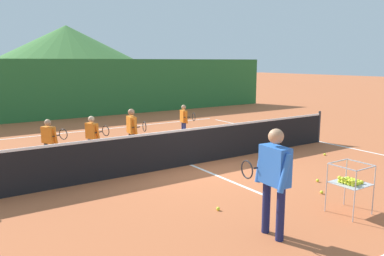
{
  "coord_description": "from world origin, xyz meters",
  "views": [
    {
      "loc": [
        -5.24,
        -8.01,
        2.68
      ],
      "look_at": [
        -0.08,
        -0.19,
        1.02
      ],
      "focal_mm": 35.3,
      "sensor_mm": 36.0,
      "label": 1
    }
  ],
  "objects": [
    {
      "name": "tennis_ball_0",
      "position": [
        3.77,
        -1.3,
        0.03
      ],
      "size": [
        0.07,
        0.07,
        0.07
      ],
      "primitive_type": "sphere",
      "color": "yellow",
      "rests_on": "ground"
    },
    {
      "name": "tennis_ball_7",
      "position": [
        1.61,
        -2.76,
        0.03
      ],
      "size": [
        0.07,
        0.07,
        0.07
      ],
      "primitive_type": "sphere",
      "color": "yellow",
      "rests_on": "ground"
    },
    {
      "name": "student_3",
      "position": [
        1.66,
        2.95,
        0.72
      ],
      "size": [
        0.41,
        0.65,
        1.19
      ],
      "color": "navy",
      "rests_on": "ground"
    },
    {
      "name": "tennis_ball_6",
      "position": [
        2.14,
        -0.61,
        0.03
      ],
      "size": [
        0.07,
        0.07,
        0.07
      ],
      "primitive_type": "sphere",
      "color": "yellow",
      "rests_on": "ground"
    },
    {
      "name": "student_2",
      "position": [
        -0.88,
        1.68,
        0.82
      ],
      "size": [
        0.42,
        0.68,
        1.37
      ],
      "color": "black",
      "rests_on": "ground"
    },
    {
      "name": "instructor",
      "position": [
        -1.19,
        -4.12,
        1.02
      ],
      "size": [
        0.43,
        0.79,
        1.7
      ],
      "color": "#191E4C",
      "rests_on": "ground"
    },
    {
      "name": "windscreen_fence",
      "position": [
        0.0,
        9.95,
        1.39
      ],
      "size": [
        23.02,
        0.08,
        2.79
      ],
      "primitive_type": "cube",
      "color": "#286B33",
      "rests_on": "ground"
    },
    {
      "name": "ground_plane",
      "position": [
        0.0,
        0.0,
        0.0
      ],
      "size": [
        120.0,
        120.0,
        0.0
      ],
      "primitive_type": "plane",
      "color": "#BC6038"
    },
    {
      "name": "line_baseline_far",
      "position": [
        0.0,
        6.32,
        0.0
      ],
      "size": [
        10.46,
        0.08,
        0.01
      ],
      "primitive_type": "cube",
      "color": "white",
      "rests_on": "ground"
    },
    {
      "name": "ball_cart",
      "position": [
        0.6,
        -4.22,
        0.59
      ],
      "size": [
        0.58,
        0.58,
        0.9
      ],
      "color": "#B7B7BC",
      "rests_on": "ground"
    },
    {
      "name": "tennis_net",
      "position": [
        0.0,
        0.0,
        0.5
      ],
      "size": [
        10.32,
        0.08,
        1.05
      ],
      "color": "#333338",
      "rests_on": "ground"
    },
    {
      "name": "student_1",
      "position": [
        -1.97,
        1.83,
        0.74
      ],
      "size": [
        0.55,
        0.51,
        1.23
      ],
      "color": "navy",
      "rests_on": "ground"
    },
    {
      "name": "tennis_ball_1",
      "position": [
        -1.27,
        -2.85,
        0.03
      ],
      "size": [
        0.07,
        0.07,
        0.07
      ],
      "primitive_type": "sphere",
      "color": "yellow",
      "rests_on": "ground"
    },
    {
      "name": "hill_0",
      "position": [
        20.62,
        85.84,
        5.57
      ],
      "size": [
        44.59,
        44.59,
        11.15
      ],
      "primitive_type": "cone",
      "color": "#427A38",
      "rests_on": "ground"
    },
    {
      "name": "line_sideline_east",
      "position": [
        5.23,
        0.0,
        0.0
      ],
      "size": [
        0.08,
        11.76,
        0.01
      ],
      "primitive_type": "cube",
      "color": "white",
      "rests_on": "ground"
    },
    {
      "name": "line_service_center",
      "position": [
        0.0,
        0.0,
        0.0
      ],
      "size": [
        0.08,
        5.72,
        0.01
      ],
      "primitive_type": "cube",
      "color": "white",
      "rests_on": "ground"
    },
    {
      "name": "tennis_ball_5",
      "position": [
        1.04,
        -3.32,
        0.03
      ],
      "size": [
        0.07,
        0.07,
        0.07
      ],
      "primitive_type": "sphere",
      "color": "yellow",
      "rests_on": "ground"
    },
    {
      "name": "student_0",
      "position": [
        -3.07,
        1.94,
        0.74
      ],
      "size": [
        0.61,
        0.5,
        1.22
      ],
      "color": "black",
      "rests_on": "ground"
    }
  ]
}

